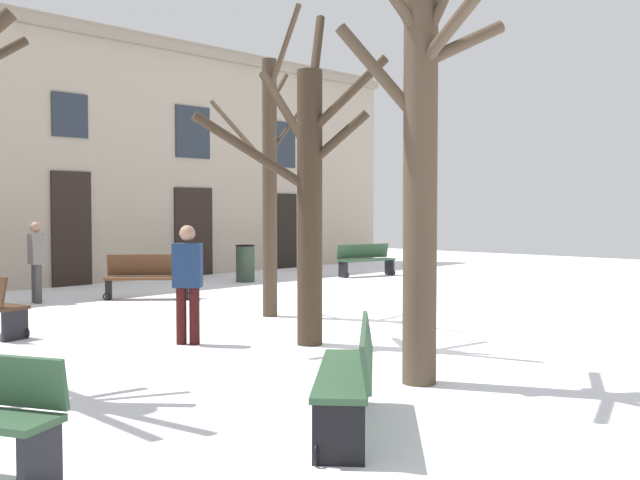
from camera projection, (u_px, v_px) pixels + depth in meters
name	position (u px, v px, depth m)	size (l,w,h in m)	color
ground_plane	(415.00, 330.00, 11.49)	(36.26, 36.26, 0.00)	white
building_facade	(73.00, 151.00, 18.06)	(22.66, 0.60, 6.33)	tan
tree_right_of_center	(308.00, 187.00, 10.16)	(2.28, 2.46, 4.64)	#382B1E
tree_center	(419.00, 127.00, 7.85)	(2.16, 2.43, 5.07)	#4C3D2D
tree_left_of_center	(270.00, 177.00, 12.82)	(1.26, 2.50, 5.06)	#423326
litter_bin	(245.00, 263.00, 18.89)	(0.49, 0.49, 0.92)	#2D3D2D
bench_by_litter_bin	(149.00, 276.00, 15.32)	(1.54, 1.50, 0.91)	#51331E
bench_facing_shops	(366.00, 259.00, 20.45)	(1.71, 0.91, 0.87)	#2D4C33
bench_near_lamp	(350.00, 373.00, 6.29)	(1.75, 1.52, 0.88)	#2D4C33
person_strolling	(36.00, 259.00, 14.65)	(0.28, 0.41, 1.58)	#403D3A
person_near_bench	(188.00, 279.00, 10.21)	(0.41, 0.43, 1.62)	#350F0F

